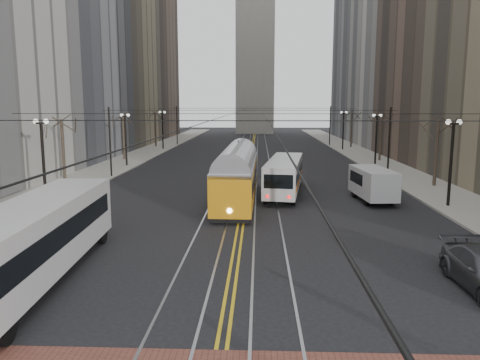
# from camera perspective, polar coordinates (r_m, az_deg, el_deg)

# --- Properties ---
(ground) EXTENTS (260.00, 260.00, 0.00)m
(ground) POSITION_cam_1_polar(r_m,az_deg,el_deg) (14.84, -1.96, -18.14)
(ground) COLOR black
(ground) RESTS_ON ground
(sidewalk_left) EXTENTS (5.00, 140.00, 0.15)m
(sidewalk_left) POSITION_cam_1_polar(r_m,az_deg,el_deg) (60.69, -13.01, 2.54)
(sidewalk_left) COLOR gray
(sidewalk_left) RESTS_ON ground
(sidewalk_right) EXTENTS (5.00, 140.00, 0.15)m
(sidewalk_right) POSITION_cam_1_polar(r_m,az_deg,el_deg) (60.19, 15.75, 2.38)
(sidewalk_right) COLOR gray
(sidewalk_right) RESTS_ON ground
(streetcar_rails) EXTENTS (4.80, 130.00, 0.02)m
(streetcar_rails) POSITION_cam_1_polar(r_m,az_deg,el_deg) (58.56, 1.31, 2.47)
(streetcar_rails) COLOR gray
(streetcar_rails) RESTS_ON ground
(centre_lines) EXTENTS (0.42, 130.00, 0.01)m
(centre_lines) POSITION_cam_1_polar(r_m,az_deg,el_deg) (58.56, 1.31, 2.48)
(centre_lines) COLOR gold
(centre_lines) RESTS_ON ground
(building_left_mid) EXTENTS (16.00, 20.00, 34.00)m
(building_left_mid) POSITION_cam_1_polar(r_m,az_deg,el_deg) (65.62, -22.64, 17.40)
(building_left_mid) COLOR slate
(building_left_mid) RESTS_ON ground
(building_left_far) EXTENTS (16.00, 20.00, 40.00)m
(building_left_far) POSITION_cam_1_polar(r_m,az_deg,el_deg) (103.48, -13.08, 16.24)
(building_left_far) COLOR brown
(building_left_far) RESTS_ON ground
(building_right_mid) EXTENTS (16.00, 20.00, 34.00)m
(building_right_mid) POSITION_cam_1_polar(r_m,az_deg,el_deg) (64.83, 25.72, 17.32)
(building_right_mid) COLOR brown
(building_right_mid) RESTS_ON ground
(building_right_far) EXTENTS (16.00, 20.00, 40.00)m
(building_right_far) POSITION_cam_1_polar(r_m,az_deg,el_deg) (102.98, 16.72, 16.13)
(building_right_far) COLOR slate
(building_right_far) RESTS_ON ground
(lamp_posts) EXTENTS (27.60, 57.20, 5.60)m
(lamp_posts) POSITION_cam_1_polar(r_m,az_deg,el_deg) (42.11, 0.92, 3.69)
(lamp_posts) COLOR black
(lamp_posts) RESTS_ON ground
(street_trees) EXTENTS (31.68, 53.28, 5.60)m
(street_trees) POSITION_cam_1_polar(r_m,az_deg,el_deg) (48.58, 1.11, 4.41)
(street_trees) COLOR #382D23
(street_trees) RESTS_ON ground
(trolley_wires) EXTENTS (25.96, 120.00, 6.60)m
(trolley_wires) POSITION_cam_1_polar(r_m,az_deg,el_deg) (48.09, 1.10, 5.53)
(trolley_wires) COLOR black
(trolley_wires) RESTS_ON ground
(transit_bus) EXTENTS (3.22, 12.47, 3.09)m
(transit_bus) POSITION_cam_1_polar(r_m,az_deg,el_deg) (19.87, -23.64, -7.00)
(transit_bus) COLOR silver
(transit_bus) RESTS_ON ground
(streetcar) EXTENTS (2.72, 13.39, 3.15)m
(streetcar) POSITION_cam_1_polar(r_m,az_deg,el_deg) (32.85, -0.36, -0.02)
(streetcar) COLOR orange
(streetcar) RESTS_ON ground
(rear_bus) EXTENTS (3.60, 10.57, 2.70)m
(rear_bus) POSITION_cam_1_polar(r_m,az_deg,el_deg) (36.04, 5.44, 0.40)
(rear_bus) COLOR #BEBEBE
(rear_bus) RESTS_ON ground
(cargo_van) EXTENTS (2.51, 5.46, 2.35)m
(cargo_van) POSITION_cam_1_polar(r_m,az_deg,el_deg) (34.52, 15.88, -0.60)
(cargo_van) COLOR silver
(cargo_van) RESTS_ON ground
(sedan_grey) EXTENTS (2.45, 4.89, 1.60)m
(sedan_grey) POSITION_cam_1_polar(r_m,az_deg,el_deg) (36.77, 16.35, -0.63)
(sedan_grey) COLOR #383B3F
(sedan_grey) RESTS_ON ground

